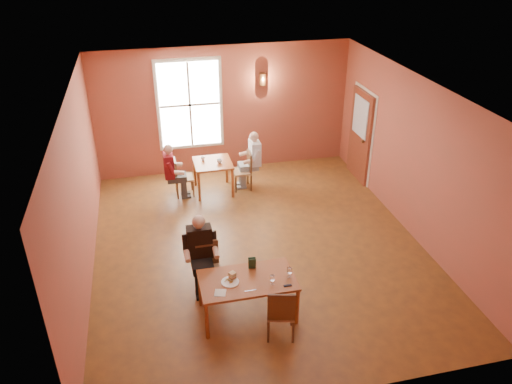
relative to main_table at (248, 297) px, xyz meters
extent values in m
cube|color=brown|center=(0.59, 1.77, -0.34)|extent=(6.00, 7.00, 0.01)
cube|color=brown|center=(0.59, 5.27, 1.16)|extent=(6.00, 0.04, 3.00)
cube|color=brown|center=(0.59, -1.73, 1.16)|extent=(6.00, 0.04, 3.00)
cube|color=brown|center=(-2.41, 1.77, 1.16)|extent=(0.04, 7.00, 3.00)
cube|color=brown|center=(3.59, 1.77, 1.16)|extent=(0.04, 7.00, 3.00)
cube|color=white|center=(0.59, 1.77, 2.66)|extent=(6.00, 7.00, 0.04)
cube|color=white|center=(-0.21, 5.22, 1.36)|extent=(1.36, 0.10, 1.96)
cube|color=maroon|center=(3.53, 4.07, 0.71)|extent=(0.12, 1.04, 2.10)
cylinder|color=brown|center=(1.49, 5.17, 1.86)|extent=(0.16, 0.16, 0.28)
cylinder|color=white|center=(-0.27, -0.02, 0.35)|extent=(0.28, 0.28, 0.03)
cube|color=tan|center=(-0.22, 0.05, 0.39)|extent=(0.12, 0.12, 0.11)
cube|color=#1B3520|center=(0.13, 0.25, 0.43)|extent=(0.12, 0.07, 0.19)
cube|color=silver|center=(-0.01, -0.26, 0.34)|extent=(0.18, 0.02, 0.00)
cube|color=white|center=(-0.45, -0.21, 0.34)|extent=(0.20, 0.20, 0.01)
cube|color=black|center=(0.54, -0.28, 0.35)|extent=(0.12, 0.04, 0.01)
imported|color=white|center=(0.25, 4.03, 0.43)|extent=(0.15, 0.15, 0.09)
imported|color=white|center=(-0.09, 4.25, 0.43)|extent=(0.11, 0.11, 0.08)
camera|label=1|loc=(-1.22, -5.80, 5.05)|focal=35.00mm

